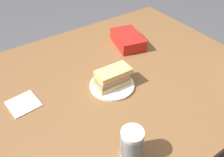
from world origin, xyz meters
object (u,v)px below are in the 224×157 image
dining_table (118,88)px  chip_bag (128,40)px  sandwich (112,78)px  plastic_cup_stack (132,144)px  paper_plate (112,85)px

dining_table → chip_bag: 0.35m
sandwich → plastic_cup_stack: size_ratio=1.41×
paper_plate → sandwich: 0.05m
paper_plate → dining_table: bearing=31.0°
sandwich → dining_table: bearing=31.3°
chip_bag → plastic_cup_stack: size_ratio=1.76×
chip_bag → paper_plate: bearing=-33.8°
paper_plate → sandwich: sandwich is taller
dining_table → sandwich: size_ratio=7.84×
dining_table → chip_bag: bearing=44.5°
dining_table → paper_plate: paper_plate is taller
plastic_cup_stack → chip_bag: bearing=53.7°
chip_bag → dining_table: bearing=-31.1°
sandwich → plastic_cup_stack: plastic_cup_stack is taller
dining_table → paper_plate: 0.12m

